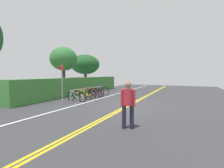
{
  "coord_description": "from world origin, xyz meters",
  "views": [
    {
      "loc": [
        -8.91,
        -3.1,
        1.83
      ],
      "look_at": [
        1.86,
        1.94,
        1.1
      ],
      "focal_mm": 26.17,
      "sensor_mm": 36.0,
      "label": 1
    }
  ],
  "objects_px": {
    "bicycle_0": "(77,96)",
    "tree_far_right": "(85,65)",
    "bicycle_4": "(97,92)",
    "bicycle_1": "(83,95)",
    "bicycle_3": "(91,93)",
    "sign_post_near": "(62,81)",
    "bicycle_2": "(86,94)",
    "bike_rack": "(89,90)",
    "pedestrian": "(128,102)",
    "bicycle_5": "(99,91)",
    "tree_mid": "(64,59)"
  },
  "relations": [
    {
      "from": "bicycle_0",
      "to": "tree_mid",
      "type": "bearing_deg",
      "value": 53.98
    },
    {
      "from": "bicycle_3",
      "to": "tree_far_right",
      "type": "xyz_separation_m",
      "value": [
        5.21,
        4.12,
        2.56
      ]
    },
    {
      "from": "bicycle_1",
      "to": "tree_far_right",
      "type": "bearing_deg",
      "value": 32.84
    },
    {
      "from": "bicycle_1",
      "to": "pedestrian",
      "type": "relative_size",
      "value": 1.05
    },
    {
      "from": "tree_mid",
      "to": "bicycle_2",
      "type": "bearing_deg",
      "value": -105.56
    },
    {
      "from": "bike_rack",
      "to": "tree_far_right",
      "type": "height_order",
      "value": "tree_far_right"
    },
    {
      "from": "bicycle_1",
      "to": "bicycle_3",
      "type": "distance_m",
      "value": 1.19
    },
    {
      "from": "bicycle_0",
      "to": "bicycle_4",
      "type": "bearing_deg",
      "value": -0.12
    },
    {
      "from": "tree_far_right",
      "to": "bicycle_4",
      "type": "bearing_deg",
      "value": -137.11
    },
    {
      "from": "bicycle_1",
      "to": "tree_mid",
      "type": "xyz_separation_m",
      "value": [
        1.39,
        2.94,
        2.78
      ]
    },
    {
      "from": "bicycle_1",
      "to": "bicycle_4",
      "type": "bearing_deg",
      "value": -1.92
    },
    {
      "from": "bike_rack",
      "to": "sign_post_near",
      "type": "distance_m",
      "value": 3.24
    },
    {
      "from": "bicycle_4",
      "to": "bicycle_0",
      "type": "bearing_deg",
      "value": 179.88
    },
    {
      "from": "bike_rack",
      "to": "bicycle_4",
      "type": "xyz_separation_m",
      "value": [
        0.95,
        -0.15,
        -0.24
      ]
    },
    {
      "from": "bicycle_2",
      "to": "bicycle_5",
      "type": "distance_m",
      "value": 1.98
    },
    {
      "from": "pedestrian",
      "to": "tree_mid",
      "type": "relative_size",
      "value": 0.38
    },
    {
      "from": "bicycle_0",
      "to": "tree_far_right",
      "type": "distance_m",
      "value": 8.71
    },
    {
      "from": "bicycle_0",
      "to": "bicycle_3",
      "type": "bearing_deg",
      "value": 2.01
    },
    {
      "from": "pedestrian",
      "to": "sign_post_near",
      "type": "height_order",
      "value": "sign_post_near"
    },
    {
      "from": "bicycle_1",
      "to": "bicycle_2",
      "type": "distance_m",
      "value": 0.64
    },
    {
      "from": "bike_rack",
      "to": "bicycle_4",
      "type": "distance_m",
      "value": 1.0
    },
    {
      "from": "bicycle_2",
      "to": "tree_far_right",
      "type": "xyz_separation_m",
      "value": [
        5.78,
        3.98,
        2.6
      ]
    },
    {
      "from": "bicycle_4",
      "to": "pedestrian",
      "type": "height_order",
      "value": "pedestrian"
    },
    {
      "from": "bicycle_3",
      "to": "tree_far_right",
      "type": "bearing_deg",
      "value": 38.33
    },
    {
      "from": "pedestrian",
      "to": "bicycle_2",
      "type": "bearing_deg",
      "value": 45.11
    },
    {
      "from": "pedestrian",
      "to": "bicycle_1",
      "type": "bearing_deg",
      "value": 47.91
    },
    {
      "from": "pedestrian",
      "to": "tree_mid",
      "type": "distance_m",
      "value": 10.2
    },
    {
      "from": "bicycle_0",
      "to": "tree_far_right",
      "type": "height_order",
      "value": "tree_far_right"
    },
    {
      "from": "bicycle_3",
      "to": "pedestrian",
      "type": "xyz_separation_m",
      "value": [
        -5.74,
        -5.06,
        0.54
      ]
    },
    {
      "from": "bicycle_1",
      "to": "bicycle_3",
      "type": "bearing_deg",
      "value": 0.56
    },
    {
      "from": "bicycle_4",
      "to": "tree_far_right",
      "type": "xyz_separation_m",
      "value": [
        4.51,
        4.19,
        2.6
      ]
    },
    {
      "from": "bicycle_2",
      "to": "bicycle_5",
      "type": "xyz_separation_m",
      "value": [
        1.98,
        -0.05,
        0.02
      ]
    },
    {
      "from": "bicycle_5",
      "to": "bicycle_4",
      "type": "bearing_deg",
      "value": -166.83
    },
    {
      "from": "sign_post_near",
      "to": "bicycle_4",
      "type": "bearing_deg",
      "value": 0.33
    },
    {
      "from": "bicycle_3",
      "to": "sign_post_near",
      "type": "bearing_deg",
      "value": -178.34
    },
    {
      "from": "bicycle_2",
      "to": "sign_post_near",
      "type": "bearing_deg",
      "value": -175.16
    },
    {
      "from": "bicycle_2",
      "to": "tree_far_right",
      "type": "relative_size",
      "value": 0.41
    },
    {
      "from": "bicycle_1",
      "to": "bicycle_5",
      "type": "xyz_separation_m",
      "value": [
        2.59,
        0.1,
        0.01
      ]
    },
    {
      "from": "bicycle_4",
      "to": "tree_mid",
      "type": "xyz_separation_m",
      "value": [
        -0.49,
        3.0,
        2.78
      ]
    },
    {
      "from": "bicycle_3",
      "to": "bicycle_0",
      "type": "bearing_deg",
      "value": -177.99
    },
    {
      "from": "bicycle_5",
      "to": "tree_far_right",
      "type": "distance_m",
      "value": 6.11
    },
    {
      "from": "bicycle_3",
      "to": "tree_mid",
      "type": "height_order",
      "value": "tree_mid"
    },
    {
      "from": "bike_rack",
      "to": "tree_far_right",
      "type": "relative_size",
      "value": 1.08
    },
    {
      "from": "bike_rack",
      "to": "tree_far_right",
      "type": "bearing_deg",
      "value": 36.47
    },
    {
      "from": "bicycle_0",
      "to": "bicycle_2",
      "type": "distance_m",
      "value": 1.42
    },
    {
      "from": "bicycle_0",
      "to": "bicycle_4",
      "type": "height_order",
      "value": "bicycle_4"
    },
    {
      "from": "bicycle_1",
      "to": "bicycle_2",
      "type": "relative_size",
      "value": 0.99
    },
    {
      "from": "pedestrian",
      "to": "tree_far_right",
      "type": "distance_m",
      "value": 14.43
    },
    {
      "from": "pedestrian",
      "to": "bicycle_0",
      "type": "bearing_deg",
      "value": 52.88
    },
    {
      "from": "bicycle_0",
      "to": "pedestrian",
      "type": "relative_size",
      "value": 1.08
    }
  ]
}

